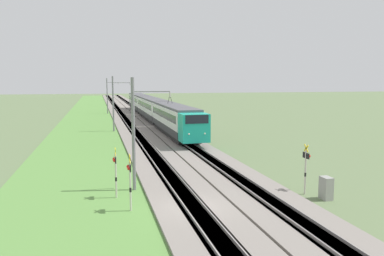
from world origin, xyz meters
TOP-DOWN VIEW (x-y plane):
  - ground_plane at (0.00, 0.00)m, footprint 400.00×400.00m
  - ballast_main at (50.00, 0.00)m, footprint 240.00×4.40m
  - ballast_adjacent at (50.00, -4.57)m, footprint 240.00×4.40m
  - track_main at (50.00, 0.00)m, footprint 240.00×1.57m
  - track_adjacent at (50.00, -4.57)m, footprint 240.00×1.57m
  - grass_verge at (50.00, 6.48)m, footprint 240.00×9.66m
  - passenger_train at (47.66, -4.57)m, footprint 62.17×2.99m
  - crossing_signal_near at (0.77, 3.36)m, footprint 0.70×0.23m
  - crossing_signal_far at (1.47, -7.70)m, footprint 0.70×0.23m
  - crossing_signal_aux at (3.32, 4.00)m, footprint 0.70×0.23m
  - catenary_mast_near at (4.72, 2.69)m, footprint 0.22×2.56m
  - catenary_mast_mid at (34.25, 2.70)m, footprint 0.22×2.56m
  - catenary_mast_far at (63.78, 2.70)m, footprint 0.22×2.56m
  - equipment_cabinet at (0.24, -8.38)m, footprint 0.78×0.55m

SIDE VIEW (x-z plane):
  - ground_plane at x=0.00m, z-range 0.00..0.00m
  - grass_verge at x=50.00m, z-range 0.00..0.12m
  - ballast_main at x=50.00m, z-range 0.00..0.30m
  - ballast_adjacent at x=50.00m, z-range 0.00..0.30m
  - track_main at x=50.00m, z-range -0.07..0.38m
  - track_adjacent at x=50.00m, z-range -0.07..0.38m
  - equipment_cabinet at x=0.24m, z-range 0.00..1.39m
  - crossing_signal_aux at x=3.32m, z-range 0.34..3.53m
  - crossing_signal_far at x=1.47m, z-range 0.35..3.57m
  - crossing_signal_near at x=0.77m, z-range 0.35..3.61m
  - passenger_train at x=47.66m, z-range -0.15..5.06m
  - catenary_mast_near at x=4.72m, z-range 0.13..7.53m
  - catenary_mast_far at x=63.78m, z-range 0.14..7.89m
  - catenary_mast_mid at x=34.25m, z-range 0.14..7.97m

